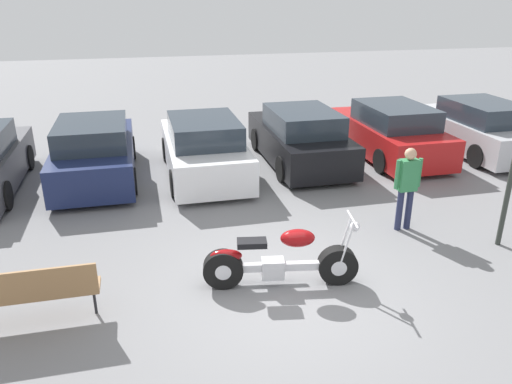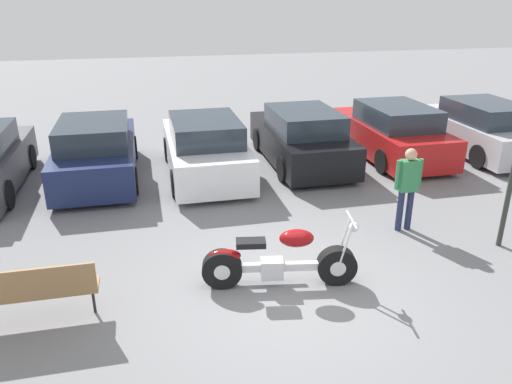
# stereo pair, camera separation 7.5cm
# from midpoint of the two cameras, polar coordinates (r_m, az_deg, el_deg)

# --- Properties ---
(ground_plane) EXTENTS (60.00, 60.00, 0.00)m
(ground_plane) POSITION_cam_midpoint_polar(r_m,az_deg,el_deg) (7.64, 3.33, -11.36)
(ground_plane) COLOR slate
(motorcycle) EXTENTS (2.36, 0.83, 1.09)m
(motorcycle) POSITION_cam_midpoint_polar(r_m,az_deg,el_deg) (7.61, 2.33, -7.90)
(motorcycle) COLOR black
(motorcycle) RESTS_ON ground_plane
(parked_car_navy) EXTENTS (1.84, 4.22, 1.44)m
(parked_car_navy) POSITION_cam_midpoint_polar(r_m,az_deg,el_deg) (12.44, -18.12, 4.35)
(parked_car_navy) COLOR #19234C
(parked_car_navy) RESTS_ON ground_plane
(parked_car_white) EXTENTS (1.84, 4.22, 1.44)m
(parked_car_white) POSITION_cam_midpoint_polar(r_m,az_deg,el_deg) (12.17, -6.16, 4.95)
(parked_car_white) COLOR white
(parked_car_white) RESTS_ON ground_plane
(parked_car_black) EXTENTS (1.84, 4.22, 1.44)m
(parked_car_black) POSITION_cam_midpoint_polar(r_m,az_deg,el_deg) (13.04, 4.86, 6.16)
(parked_car_black) COLOR black
(parked_car_black) RESTS_ON ground_plane
(parked_car_red) EXTENTS (1.84, 4.22, 1.44)m
(parked_car_red) POSITION_cam_midpoint_polar(r_m,az_deg,el_deg) (14.03, 14.88, 6.63)
(parked_car_red) COLOR red
(parked_car_red) RESTS_ON ground_plane
(parked_car_silver) EXTENTS (1.84, 4.22, 1.44)m
(parked_car_silver) POSITION_cam_midpoint_polar(r_m,az_deg,el_deg) (15.24, 23.80, 6.67)
(parked_car_silver) COLOR #BCBCC1
(parked_car_silver) RESTS_ON ground_plane
(park_bench) EXTENTS (1.79, 0.41, 0.89)m
(park_bench) POSITION_cam_midpoint_polar(r_m,az_deg,el_deg) (7.33, -24.86, -10.16)
(park_bench) COLOR #997047
(park_bench) RESTS_ON ground_plane
(person_standing) EXTENTS (0.52, 0.21, 1.60)m
(person_standing) POSITION_cam_midpoint_polar(r_m,az_deg,el_deg) (9.54, 16.69, 1.05)
(person_standing) COLOR #232847
(person_standing) RESTS_ON ground_plane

